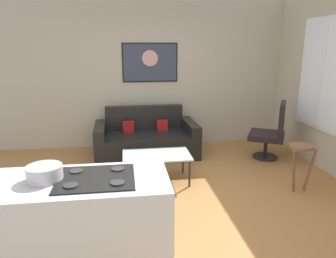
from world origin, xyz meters
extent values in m
cube|color=#A26C38|center=(0.00, 0.00, -0.02)|extent=(6.40, 6.40, 0.04)
cube|color=#B0A590|center=(0.00, 2.42, 1.40)|extent=(6.40, 0.05, 2.80)
cube|color=black|center=(-0.14, 1.75, 0.20)|extent=(1.47, 0.98, 0.40)
cube|color=black|center=(-0.15, 2.15, 0.62)|extent=(1.45, 0.20, 0.44)
cube|color=black|center=(-0.96, 1.73, 0.30)|extent=(0.20, 0.95, 0.59)
cube|color=black|center=(0.67, 1.77, 0.30)|extent=(0.20, 0.95, 0.59)
cube|color=maroon|center=(-0.46, 1.91, 0.50)|extent=(0.22, 0.14, 0.20)
cube|color=maroon|center=(0.17, 1.93, 0.50)|extent=(0.21, 0.13, 0.20)
cube|color=silver|center=(-0.08, 0.58, 0.40)|extent=(0.97, 0.59, 0.02)
cylinder|color=#232326|center=(-0.52, 0.33, 0.20)|extent=(0.03, 0.03, 0.39)
cylinder|color=#232326|center=(0.36, 0.33, 0.20)|extent=(0.03, 0.03, 0.39)
cylinder|color=#232326|center=(-0.52, 0.83, 0.20)|extent=(0.03, 0.03, 0.39)
cylinder|color=#232326|center=(0.36, 0.83, 0.20)|extent=(0.03, 0.03, 0.39)
cylinder|color=black|center=(1.93, 1.31, 0.02)|extent=(0.42, 0.42, 0.04)
cylinder|color=black|center=(1.93, 1.31, 0.23)|extent=(0.06, 0.06, 0.38)
cube|color=black|center=(1.93, 1.31, 0.41)|extent=(0.80, 0.81, 0.10)
cube|color=black|center=(2.12, 1.19, 0.73)|extent=(0.37, 0.56, 0.55)
cylinder|color=brown|center=(1.80, 0.02, 0.63)|extent=(0.31, 0.31, 0.03)
cylinder|color=brown|center=(1.80, 0.16, 0.30)|extent=(0.04, 0.13, 0.61)
cylinder|color=brown|center=(1.69, -0.04, 0.30)|extent=(0.13, 0.10, 0.61)
cylinder|color=brown|center=(1.92, -0.04, 0.30)|extent=(0.13, 0.10, 0.61)
cube|color=silver|center=(-1.07, -1.30, 0.45)|extent=(1.79, 0.69, 0.90)
cube|color=black|center=(-0.75, -1.30, 0.90)|extent=(0.60, 0.52, 0.01)
cylinder|color=#2D2D2D|center=(-0.92, -1.44, 0.91)|extent=(0.11, 0.11, 0.01)
cylinder|color=#2D2D2D|center=(-0.58, -1.44, 0.91)|extent=(0.11, 0.11, 0.01)
cylinder|color=#2D2D2D|center=(-0.92, -1.16, 0.91)|extent=(0.11, 0.11, 0.01)
cylinder|color=#2D2D2D|center=(-0.58, -1.16, 0.91)|extent=(0.11, 0.11, 0.01)
cylinder|color=silver|center=(-1.14, -1.27, 0.90)|extent=(0.15, 0.15, 0.01)
cylinder|color=silver|center=(-1.14, -1.27, 0.96)|extent=(0.28, 0.28, 0.12)
cube|color=black|center=(-0.01, 2.39, 1.62)|extent=(1.05, 0.01, 0.73)
cube|color=#343B4B|center=(-0.01, 2.38, 1.62)|extent=(1.00, 0.02, 0.68)
cylinder|color=#CE928C|center=(-0.01, 2.37, 1.71)|extent=(0.30, 0.01, 0.30)
cube|color=silver|center=(2.59, 0.90, 1.49)|extent=(0.02, 1.26, 1.76)
cube|color=white|center=(2.58, 0.90, 1.49)|extent=(0.01, 1.18, 1.68)
cube|color=silver|center=(2.58, 0.90, 1.49)|extent=(0.01, 0.04, 1.68)
camera|label=1|loc=(-0.51, -3.63, 1.90)|focal=33.28mm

